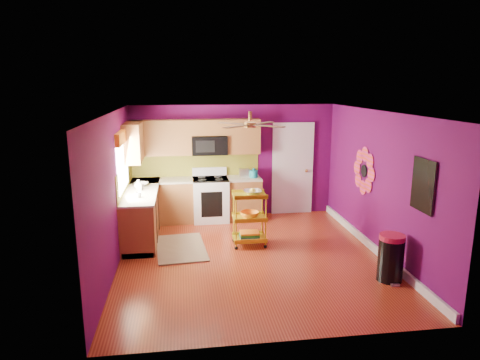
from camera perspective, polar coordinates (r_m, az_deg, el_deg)
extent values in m
plane|color=maroon|center=(7.55, 1.51, -10.26)|extent=(5.00, 5.00, 0.00)
cube|color=#570A4E|center=(9.58, -0.85, 2.53)|extent=(4.50, 0.04, 2.50)
cube|color=#570A4E|center=(4.82, 6.45, -8.07)|extent=(4.50, 0.04, 2.50)
cube|color=#570A4E|center=(7.15, -16.51, -1.56)|extent=(0.04, 5.00, 2.50)
cube|color=#570A4E|center=(7.84, 18.03, -0.43)|extent=(0.04, 5.00, 2.50)
cube|color=silver|center=(6.97, 1.64, 9.02)|extent=(4.50, 5.00, 0.04)
cube|color=white|center=(8.16, 17.26, -8.53)|extent=(0.05, 4.90, 0.14)
cube|color=brown|center=(8.62, -12.90, -4.45)|extent=(0.60, 2.30, 0.90)
cube|color=brown|center=(9.40, -5.77, -2.73)|extent=(2.80, 0.60, 0.90)
cube|color=beige|center=(8.50, -13.06, -1.42)|extent=(0.63, 2.30, 0.04)
cube|color=beige|center=(9.29, -5.83, 0.06)|extent=(2.80, 0.63, 0.04)
cube|color=black|center=(8.75, -12.77, -6.95)|extent=(0.54, 2.30, 0.10)
cube|color=black|center=(9.52, -5.71, -5.06)|extent=(2.80, 0.54, 0.10)
cube|color=white|center=(9.39, -3.93, -2.67)|extent=(0.76, 0.66, 0.92)
cube|color=black|center=(9.27, -3.97, 0.10)|extent=(0.76, 0.62, 0.03)
cube|color=white|center=(9.52, -4.10, 1.15)|extent=(0.76, 0.06, 0.18)
cube|color=black|center=(9.08, -3.79, -3.27)|extent=(0.45, 0.02, 0.55)
cube|color=brown|center=(9.27, -10.59, 5.57)|extent=(1.32, 0.33, 0.75)
cube|color=brown|center=(9.36, 0.42, 5.85)|extent=(0.72, 0.33, 0.75)
cube|color=brown|center=(9.26, -4.15, 7.02)|extent=(0.76, 0.33, 0.34)
cube|color=brown|center=(8.83, -13.95, 5.05)|extent=(0.33, 1.30, 0.75)
cube|color=black|center=(9.27, -4.10, 4.66)|extent=(0.76, 0.38, 0.40)
cube|color=olive|center=(9.52, -5.93, 2.06)|extent=(2.80, 0.01, 0.51)
cube|color=olive|center=(8.47, -15.10, 0.33)|extent=(0.01, 2.30, 0.51)
cube|color=white|center=(8.11, -15.43, 2.33)|extent=(0.03, 1.20, 1.00)
cube|color=orange|center=(8.03, -15.42, 5.63)|extent=(0.08, 1.35, 0.22)
cube|color=white|center=(9.85, 6.99, 1.39)|extent=(0.85, 0.04, 2.05)
cube|color=white|center=(9.83, 7.02, 1.37)|extent=(0.95, 0.02, 2.15)
sphere|color=#BF8C3F|center=(9.89, 8.86, 1.23)|extent=(0.07, 0.07, 0.07)
cylinder|color=black|center=(8.34, 16.19, 1.17)|extent=(0.01, 0.24, 0.24)
cube|color=teal|center=(6.57, 23.29, -0.65)|extent=(0.03, 0.52, 0.72)
cube|color=black|center=(6.56, 23.18, -0.66)|extent=(0.01, 0.56, 0.76)
cylinder|color=#BF8C3F|center=(7.17, 1.37, 8.49)|extent=(0.06, 0.06, 0.16)
cylinder|color=#BF8C3F|center=(7.18, 1.36, 7.37)|extent=(0.20, 0.20, 0.08)
cube|color=#4C2D19|center=(7.49, 3.08, 7.59)|extent=(0.47, 0.47, 0.01)
cube|color=#4C2D19|center=(7.41, -1.04, 7.54)|extent=(0.47, 0.47, 0.01)
cube|color=#4C2D19|center=(6.88, -0.51, 7.14)|extent=(0.47, 0.47, 0.01)
cube|color=#4C2D19|center=(6.97, 3.92, 7.18)|extent=(0.47, 0.47, 0.01)
cube|color=black|center=(8.00, -7.88, -8.95)|extent=(0.97, 1.47, 0.02)
cylinder|color=gold|center=(7.70, -0.52, -5.72)|extent=(0.03, 0.03, 0.94)
cylinder|color=gold|center=(7.78, 3.45, -5.55)|extent=(0.03, 0.03, 0.94)
cylinder|color=gold|center=(8.05, -0.83, -4.88)|extent=(0.03, 0.03, 0.94)
cylinder|color=gold|center=(8.13, 2.97, -4.73)|extent=(0.03, 0.03, 0.94)
sphere|color=black|center=(7.86, -0.52, -9.04)|extent=(0.07, 0.07, 0.07)
sphere|color=black|center=(7.94, 3.41, -8.84)|extent=(0.07, 0.07, 0.07)
sphere|color=black|center=(8.21, -0.82, -8.07)|extent=(0.07, 0.07, 0.07)
sphere|color=black|center=(8.28, 2.93, -7.89)|extent=(0.07, 0.07, 0.07)
cube|color=gold|center=(7.78, 1.29, -2.08)|extent=(0.61, 0.45, 0.03)
cube|color=gold|center=(7.90, 1.27, -5.10)|extent=(0.61, 0.45, 0.03)
cube|color=gold|center=(8.03, 1.26, -7.80)|extent=(0.61, 0.45, 0.03)
imported|color=beige|center=(7.78, 1.69, -1.66)|extent=(0.34, 0.34, 0.08)
sphere|color=yellow|center=(7.77, 1.69, -1.48)|extent=(0.11, 0.11, 0.11)
imported|color=orange|center=(7.88, 1.27, -4.61)|extent=(0.35, 0.35, 0.11)
cube|color=navy|center=(8.02, 1.26, -7.54)|extent=(0.36, 0.27, 0.04)
cube|color=#267233|center=(8.01, 1.26, -7.26)|extent=(0.36, 0.27, 0.04)
cube|color=orange|center=(7.99, 1.26, -7.02)|extent=(0.36, 0.27, 0.03)
cylinder|color=black|center=(7.00, 19.42, -10.03)|extent=(0.41, 0.41, 0.66)
cylinder|color=#A51736|center=(6.87, 19.65, -7.21)|extent=(0.38, 0.38, 0.08)
cube|color=beige|center=(6.97, 19.96, -12.98)|extent=(0.14, 0.08, 0.03)
cylinder|color=#12798A|center=(9.35, 1.84, 0.83)|extent=(0.18, 0.18, 0.16)
sphere|color=#12798A|center=(9.33, 1.85, 1.43)|extent=(0.06, 0.06, 0.06)
cube|color=beige|center=(9.41, 0.58, 0.98)|extent=(0.22, 0.15, 0.18)
imported|color=#EA3F72|center=(8.44, -13.31, -0.65)|extent=(0.10, 0.10, 0.21)
imported|color=white|center=(8.56, -13.46, -0.56)|extent=(0.14, 0.14, 0.18)
imported|color=white|center=(8.80, -13.04, -0.56)|extent=(0.28, 0.28, 0.07)
imported|color=white|center=(7.94, -13.43, -1.94)|extent=(0.12, 0.12, 0.09)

